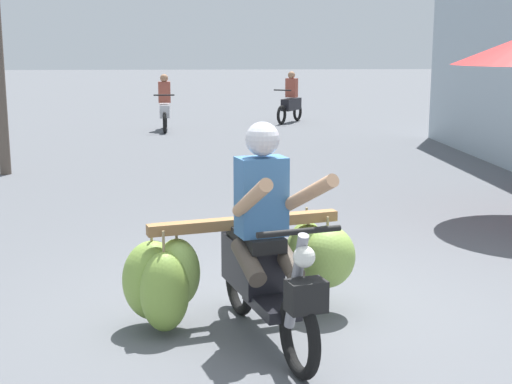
% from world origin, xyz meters
% --- Properties ---
extents(ground_plane, '(120.00, 120.00, 0.00)m').
position_xyz_m(ground_plane, '(0.00, 0.00, 0.00)').
color(ground_plane, '#56595E').
extents(motorbike_main_loaded, '(1.87, 1.94, 1.58)m').
position_xyz_m(motorbike_main_loaded, '(-0.39, -0.15, 0.50)').
color(motorbike_main_loaded, black).
rests_on(motorbike_main_loaded, ground).
extents(motorbike_distant_ahead_left, '(0.50, 1.62, 1.40)m').
position_xyz_m(motorbike_distant_ahead_left, '(-1.65, 12.97, 0.57)').
color(motorbike_distant_ahead_left, black).
rests_on(motorbike_distant_ahead_left, ground).
extents(motorbike_distant_ahead_right, '(0.92, 1.44, 1.40)m').
position_xyz_m(motorbike_distant_ahead_right, '(1.72, 14.65, 0.57)').
color(motorbike_distant_ahead_right, black).
rests_on(motorbike_distant_ahead_right, ground).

